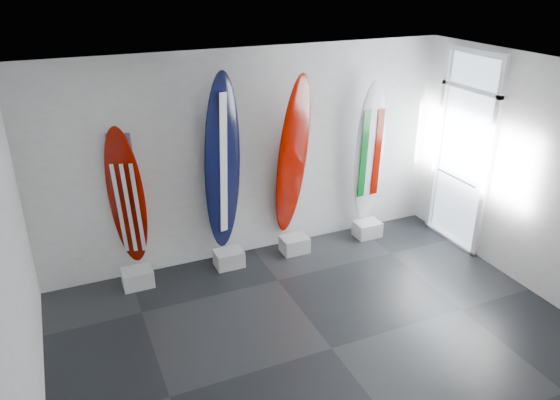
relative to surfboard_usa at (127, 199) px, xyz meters
name	(u,v)px	position (x,y,z in m)	size (l,w,h in m)	color
floor	(332,348)	(1.78, -2.28, -1.24)	(6.00, 6.00, 0.00)	black
ceiling	(345,83)	(1.78, -2.28, 1.76)	(6.00, 6.00, 0.00)	white
wall_back	(251,156)	(1.78, 0.22, 0.26)	(6.00, 6.00, 0.00)	silver
wall_front	(533,400)	(1.78, -4.78, 0.26)	(6.00, 6.00, 0.00)	silver
wall_left	(14,299)	(-1.22, -2.28, 0.26)	(5.00, 5.00, 0.00)	silver
wall_right	(552,186)	(4.78, -2.28, 0.26)	(5.00, 5.00, 0.00)	silver
display_block_usa	(138,278)	(0.00, -0.10, -1.12)	(0.40, 0.30, 0.24)	silver
surfboard_usa	(127,199)	(0.00, 0.00, 0.00)	(0.46, 0.08, 2.03)	#770800
display_block_navy	(229,258)	(1.29, -0.10, -1.12)	(0.40, 0.30, 0.24)	silver
surfboard_navy	(223,165)	(1.29, 0.00, 0.27)	(0.58, 0.08, 2.55)	black
display_block_swiss	(295,244)	(2.33, -0.10, -1.12)	(0.40, 0.30, 0.24)	silver
surfboard_swiss	(293,158)	(2.33, 0.00, 0.22)	(0.56, 0.08, 2.48)	#770800
display_block_italy	(367,229)	(3.60, -0.10, -1.12)	(0.40, 0.30, 0.24)	silver
surfboard_italy	(369,153)	(3.60, 0.00, 0.12)	(0.51, 0.08, 2.24)	white
wall_outlet	(81,263)	(-0.67, 0.20, -0.89)	(0.09, 0.02, 0.13)	silver
glass_door	(463,154)	(4.75, -0.73, 0.18)	(0.12, 1.16, 2.85)	white
balcony	(519,197)	(6.08, -0.73, -0.74)	(2.80, 2.20, 1.20)	slate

